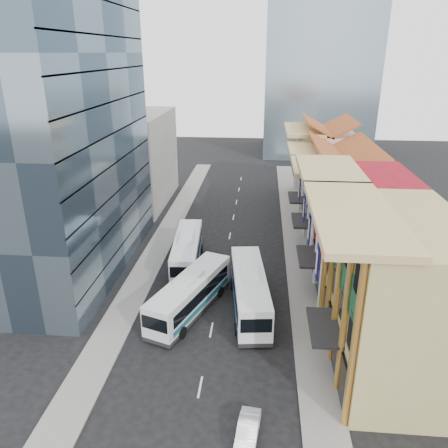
# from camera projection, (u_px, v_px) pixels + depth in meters

# --- Properties ---
(ground) EXTENTS (200.00, 200.00, 0.00)m
(ground) POSITION_uv_depth(u_px,v_px,m) (198.00, 397.00, 30.59)
(ground) COLOR black
(ground) RESTS_ON ground
(sidewalk_right) EXTENTS (3.00, 90.00, 0.15)m
(sidewalk_right) POSITION_uv_depth(u_px,v_px,m) (299.00, 261.00, 50.25)
(sidewalk_right) COLOR slate
(sidewalk_right) RESTS_ON ground
(sidewalk_left) EXTENTS (3.00, 90.00, 0.15)m
(sidewalk_left) POSITION_uv_depth(u_px,v_px,m) (154.00, 256.00, 51.66)
(sidewalk_left) COLOR slate
(sidewalk_left) RESTS_ON ground
(shophouse_tan) EXTENTS (8.00, 14.00, 12.00)m
(shophouse_tan) POSITION_uv_depth(u_px,v_px,m) (396.00, 295.00, 31.86)
(shophouse_tan) COLOR tan
(shophouse_tan) RESTS_ON ground
(shophouse_red) EXTENTS (8.00, 10.00, 12.00)m
(shophouse_red) POSITION_uv_depth(u_px,v_px,m) (362.00, 232.00, 42.98)
(shophouse_red) COLOR maroon
(shophouse_red) RESTS_ON ground
(shophouse_cream_near) EXTENTS (8.00, 9.00, 10.00)m
(shophouse_cream_near) POSITION_uv_depth(u_px,v_px,m) (345.00, 210.00, 52.15)
(shophouse_cream_near) COLOR beige
(shophouse_cream_near) RESTS_ON ground
(shophouse_cream_mid) EXTENTS (8.00, 9.00, 10.00)m
(shophouse_cream_mid) POSITION_uv_depth(u_px,v_px,m) (334.00, 188.00, 60.49)
(shophouse_cream_mid) COLOR beige
(shophouse_cream_mid) RESTS_ON ground
(shophouse_cream_far) EXTENTS (8.00, 12.00, 11.00)m
(shophouse_cream_far) POSITION_uv_depth(u_px,v_px,m) (325.00, 166.00, 70.04)
(shophouse_cream_far) COLOR beige
(shophouse_cream_far) RESTS_ON ground
(office_tower) EXTENTS (12.00, 26.00, 30.00)m
(office_tower) POSITION_uv_depth(u_px,v_px,m) (56.00, 132.00, 44.10)
(office_tower) COLOR #384959
(office_tower) RESTS_ON ground
(office_block_far) EXTENTS (10.00, 18.00, 14.00)m
(office_block_far) POSITION_uv_depth(u_px,v_px,m) (135.00, 159.00, 68.27)
(office_block_far) COLOR gray
(office_block_far) RESTS_ON ground
(bus_left_near) EXTENTS (6.63, 12.09, 3.80)m
(bus_left_near) POSITION_uv_depth(u_px,v_px,m) (190.00, 294.00, 40.03)
(bus_left_near) COLOR silver
(bus_left_near) RESTS_ON ground
(bus_left_far) EXTENTS (3.65, 11.92, 3.77)m
(bus_left_far) POSITION_uv_depth(u_px,v_px,m) (187.00, 250.00, 48.76)
(bus_left_far) COLOR silver
(bus_left_far) RESTS_ON ground
(bus_right) EXTENTS (4.40, 12.77, 4.01)m
(bus_right) POSITION_uv_depth(u_px,v_px,m) (250.00, 290.00, 40.41)
(bus_right) COLOR silver
(bus_right) RESTS_ON ground
(sedan_right) EXTENTS (1.67, 3.77, 1.20)m
(sedan_right) POSITION_uv_depth(u_px,v_px,m) (248.00, 431.00, 27.07)
(sedan_right) COLOR white
(sedan_right) RESTS_ON ground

